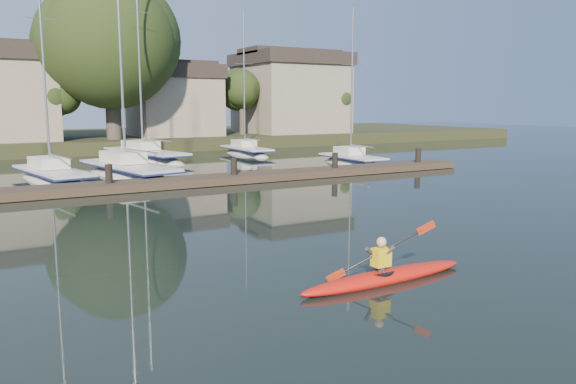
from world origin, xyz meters
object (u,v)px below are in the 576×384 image
sailboat_4 (352,167)px  sailboat_1 (53,185)px  dock (175,182)px  kayak (385,274)px  sailboat_6 (145,162)px  sailboat_2 (128,180)px  sailboat_7 (246,157)px

sailboat_4 → sailboat_1: bearing=178.3°
dock → kayak: bearing=-92.3°
sailboat_6 → dock: bearing=-111.6°
sailboat_1 → sailboat_2: 3.74m
sailboat_2 → sailboat_4: sailboat_2 is taller
sailboat_2 → sailboat_6: size_ratio=0.96×
sailboat_7 → sailboat_2: bearing=-141.1°
dock → sailboat_4: bearing=16.5°
sailboat_4 → sailboat_7: sailboat_7 is taller
sailboat_2 → sailboat_7: 14.03m
sailboat_2 → kayak: bearing=-99.5°
dock → sailboat_6: bearing=80.2°
sailboat_1 → sailboat_4: 17.73m
kayak → sailboat_7: 31.30m
sailboat_4 → sailboat_7: size_ratio=0.93×
sailboat_4 → sailboat_6: size_ratio=0.64×
sailboat_4 → sailboat_7: bearing=108.3°
sailboat_2 → dock: bearing=-88.8°
sailboat_2 → sailboat_6: 9.20m
dock → sailboat_4: (12.97, 3.84, -0.38)m
sailboat_4 → sailboat_7: 10.04m
sailboat_4 → sailboat_6: bearing=139.6°
kayak → sailboat_2: (-0.37, 20.77, -0.37)m
kayak → sailboat_2: 20.77m
sailboat_2 → sailboat_4: bearing=-14.5°
sailboat_7 → sailboat_1: bearing=-148.8°
dock → sailboat_6: (2.31, 13.39, -0.40)m
kayak → sailboat_6: 29.50m
dock → sailboat_2: sailboat_2 is taller
dock → sailboat_1: sailboat_1 is taller
sailboat_4 → sailboat_6: 14.31m
sailboat_2 → sailboat_4: (13.97, -0.96, 0.03)m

